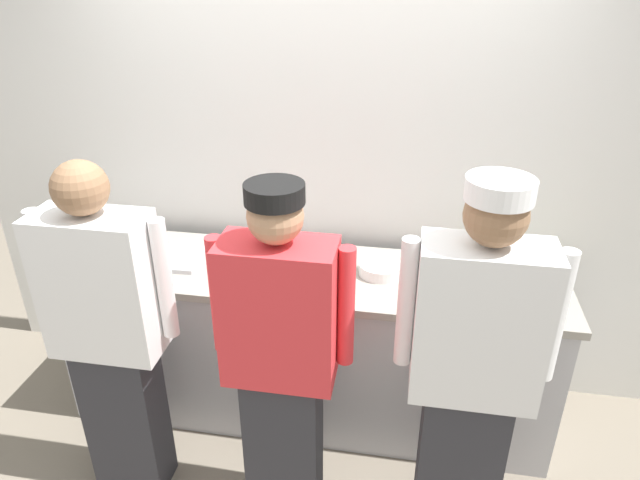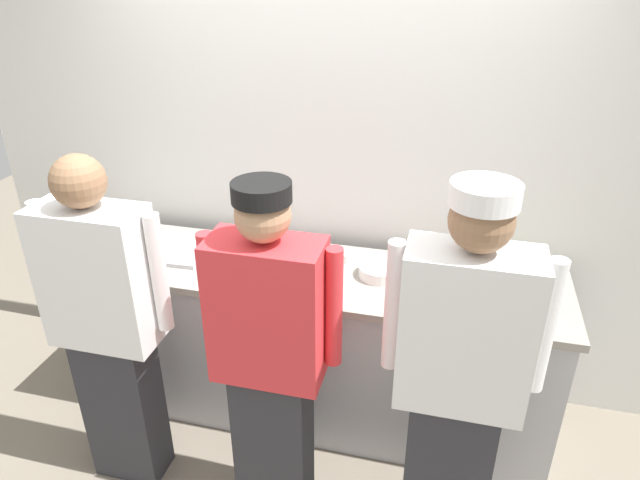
% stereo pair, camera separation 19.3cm
% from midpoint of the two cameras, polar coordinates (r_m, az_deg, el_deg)
% --- Properties ---
extents(ground_plane, '(9.00, 9.00, 0.00)m').
position_cam_midpoint_polar(ground_plane, '(3.28, -4.22, -20.42)').
color(ground_plane, slate).
extents(wall_back, '(4.16, 0.10, 2.80)m').
position_cam_midpoint_polar(wall_back, '(3.17, -1.65, 8.36)').
color(wall_back, white).
rests_on(wall_back, ground).
extents(prep_counter, '(2.65, 0.65, 0.93)m').
position_cam_midpoint_polar(prep_counter, '(3.21, -3.04, -10.30)').
color(prep_counter, '#B2B2B7').
rests_on(prep_counter, ground).
extents(chef_near_left, '(0.62, 0.24, 1.70)m').
position_cam_midpoint_polar(chef_near_left, '(2.75, -22.22, -8.65)').
color(chef_near_left, '#2D2D33').
rests_on(chef_near_left, ground).
extents(chef_center, '(0.60, 0.24, 1.67)m').
position_cam_midpoint_polar(chef_center, '(2.45, -6.25, -11.55)').
color(chef_center, '#2D2D33').
rests_on(chef_center, ground).
extents(chef_far_right, '(0.62, 0.24, 1.74)m').
position_cam_midpoint_polar(chef_far_right, '(2.36, 12.69, -12.67)').
color(chef_far_right, '#2D2D33').
rests_on(chef_far_right, ground).
extents(plate_stack_front, '(0.23, 0.23, 0.10)m').
position_cam_midpoint_polar(plate_stack_front, '(3.02, -7.95, -1.64)').
color(plate_stack_front, white).
rests_on(plate_stack_front, prep_counter).
extents(plate_stack_rear, '(0.22, 0.22, 0.06)m').
position_cam_midpoint_polar(plate_stack_rear, '(2.92, 4.17, -2.89)').
color(plate_stack_rear, white).
rests_on(plate_stack_rear, prep_counter).
extents(mixing_bowl_steel, '(0.32, 0.32, 0.12)m').
position_cam_midpoint_polar(mixing_bowl_steel, '(2.84, 13.08, -3.91)').
color(mixing_bowl_steel, '#B7BABF').
rests_on(mixing_bowl_steel, prep_counter).
extents(sheet_tray, '(0.55, 0.30, 0.02)m').
position_cam_midpoint_polar(sheet_tray, '(3.22, -18.14, -1.63)').
color(sheet_tray, '#B7BABF').
rests_on(sheet_tray, prep_counter).
extents(squeeze_bottle_primary, '(0.05, 0.05, 0.18)m').
position_cam_midpoint_polar(squeeze_bottle_primary, '(3.05, 14.67, -1.23)').
color(squeeze_bottle_primary, '#E5E066').
rests_on(squeeze_bottle_primary, prep_counter).
extents(squeeze_bottle_secondary, '(0.06, 0.06, 0.21)m').
position_cam_midpoint_polar(squeeze_bottle_secondary, '(2.86, 19.16, -3.57)').
color(squeeze_bottle_secondary, '#56A333').
rests_on(squeeze_bottle_secondary, prep_counter).
extents(ramekin_green_sauce, '(0.10, 0.10, 0.05)m').
position_cam_midpoint_polar(ramekin_green_sauce, '(3.05, 0.56, -1.53)').
color(ramekin_green_sauce, white).
rests_on(ramekin_green_sauce, prep_counter).
extents(ramekin_orange_sauce, '(0.09, 0.09, 0.05)m').
position_cam_midpoint_polar(ramekin_orange_sauce, '(3.04, -3.41, -1.65)').
color(ramekin_orange_sauce, white).
rests_on(ramekin_orange_sauce, prep_counter).
extents(ramekin_yellow_sauce, '(0.09, 0.09, 0.04)m').
position_cam_midpoint_polar(ramekin_yellow_sauce, '(2.85, -0.81, -3.74)').
color(ramekin_yellow_sauce, white).
rests_on(ramekin_yellow_sauce, prep_counter).
extents(deli_cup, '(0.09, 0.09, 0.08)m').
position_cam_midpoint_polar(deli_cup, '(2.74, 7.93, -4.98)').
color(deli_cup, white).
rests_on(deli_cup, prep_counter).
extents(chefs_knife, '(0.28, 0.03, 0.02)m').
position_cam_midpoint_polar(chefs_knife, '(3.09, -10.44, -2.01)').
color(chefs_knife, '#B7BABF').
rests_on(chefs_knife, prep_counter).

